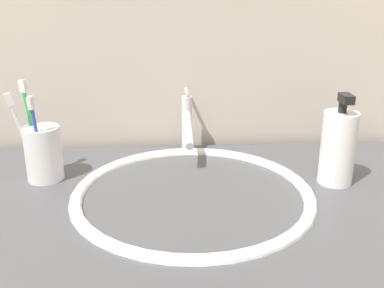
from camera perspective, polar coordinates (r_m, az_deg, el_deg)
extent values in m
cube|color=#4C4C51|center=(0.86, -1.16, -7.74)|extent=(1.05, 0.55, 0.03)
ellipsoid|color=white|center=(0.88, 0.11, -9.41)|extent=(0.39, 0.39, 0.11)
torus|color=white|center=(0.86, 0.12, -6.33)|extent=(0.45, 0.45, 0.02)
cylinder|color=#595B60|center=(0.91, 0.11, -12.11)|extent=(0.03, 0.03, 0.01)
cylinder|color=silver|center=(1.05, -0.64, 2.53)|extent=(0.02, 0.02, 0.13)
cylinder|color=silver|center=(0.99, -0.47, 1.90)|extent=(0.02, 0.13, 0.05)
cylinder|color=silver|center=(1.05, -0.70, 6.56)|extent=(0.01, 0.05, 0.01)
cylinder|color=white|center=(0.95, -17.97, -1.14)|extent=(0.07, 0.07, 0.11)
cylinder|color=white|center=(0.94, -20.10, 0.56)|extent=(0.04, 0.02, 0.16)
cube|color=white|center=(0.92, -21.80, 5.15)|extent=(0.02, 0.01, 0.03)
cylinder|color=blue|center=(0.92, -18.55, 0.16)|extent=(0.01, 0.03, 0.16)
cube|color=white|center=(0.89, -19.42, 4.85)|extent=(0.01, 0.02, 0.03)
cylinder|color=green|center=(0.96, -19.20, 1.51)|extent=(0.03, 0.01, 0.18)
cube|color=white|center=(0.94, -20.30, 6.74)|extent=(0.02, 0.01, 0.03)
cylinder|color=white|center=(0.93, 17.67, -0.51)|extent=(0.07, 0.07, 0.14)
cylinder|color=black|center=(0.90, 18.22, 4.34)|extent=(0.02, 0.02, 0.02)
cube|color=black|center=(0.89, 18.63, 5.37)|extent=(0.02, 0.04, 0.02)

